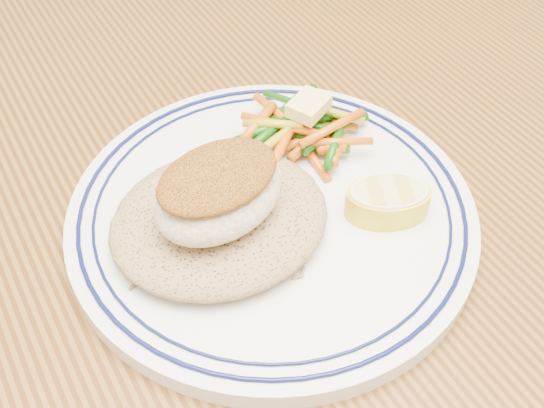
{
  "coord_description": "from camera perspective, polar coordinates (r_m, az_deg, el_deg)",
  "views": [
    {
      "loc": [
        -0.11,
        -0.32,
        1.11
      ],
      "look_at": [
        0.05,
        -0.05,
        0.77
      ],
      "focal_mm": 45.0,
      "sensor_mm": 36.0,
      "label": 1
    }
  ],
  "objects": [
    {
      "name": "plate",
      "position": [
        0.48,
        0.0,
        -0.87
      ],
      "size": [
        0.28,
        0.28,
        0.02
      ],
      "color": "white",
      "rests_on": "dining_table"
    },
    {
      "name": "dining_table",
      "position": [
        0.57,
        -6.38,
        -6.83
      ],
      "size": [
        1.5,
        0.9,
        0.75
      ],
      "color": "#4C2C0F",
      "rests_on": "ground"
    },
    {
      "name": "rice_pilaf",
      "position": [
        0.45,
        -4.43,
        -0.97
      ],
      "size": [
        0.15,
        0.13,
        0.03
      ],
      "primitive_type": "ellipsoid",
      "color": "olive",
      "rests_on": "plate"
    },
    {
      "name": "fish_fillet",
      "position": [
        0.42,
        -4.48,
        0.98
      ],
      "size": [
        0.1,
        0.08,
        0.04
      ],
      "color": "beige",
      "rests_on": "rice_pilaf"
    },
    {
      "name": "vegetable_pile",
      "position": [
        0.51,
        2.62,
        6.14
      ],
      "size": [
        0.11,
        0.1,
        0.03
      ],
      "color": "#CE580A",
      "rests_on": "plate"
    },
    {
      "name": "lemon_wedge",
      "position": [
        0.47,
        9.67,
        0.35
      ],
      "size": [
        0.07,
        0.07,
        0.02
      ],
      "color": "yellow",
      "rests_on": "plate"
    },
    {
      "name": "butter_pat",
      "position": [
        0.5,
        3.09,
        8.2
      ],
      "size": [
        0.04,
        0.03,
        0.01
      ],
      "primitive_type": "cube",
      "rotation": [
        0.0,
        0.0,
        0.46
      ],
      "color": "#FCE07B",
      "rests_on": "vegetable_pile"
    }
  ]
}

